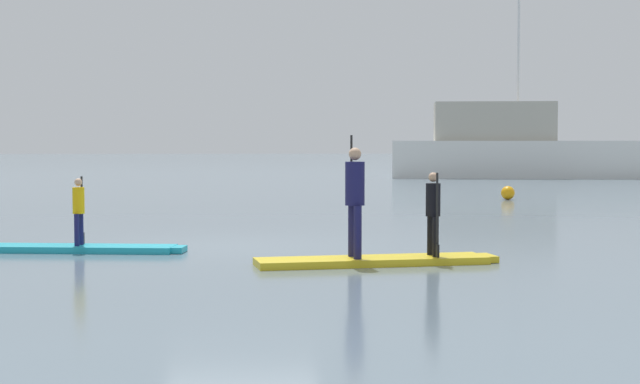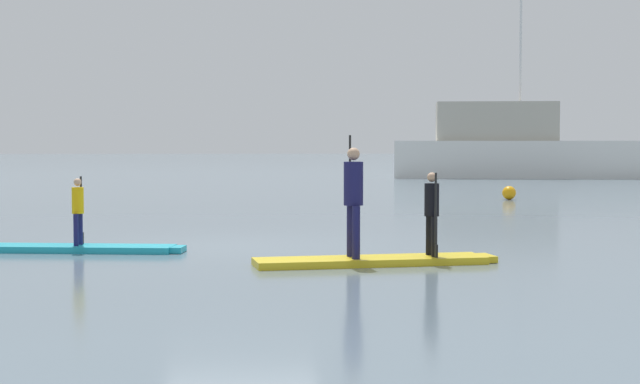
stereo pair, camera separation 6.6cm
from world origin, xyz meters
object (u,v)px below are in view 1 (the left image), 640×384
Objects in this scene: paddler_child_front at (433,209)px; fishing_boat_white_large at (516,149)px; paddleboard_far at (377,261)px; mooring_buoy_near at (508,193)px; paddler_adult at (355,195)px; paddleboard_near at (79,249)px; paddler_child_solo at (79,208)px.

fishing_boat_white_large is (10.07, 31.43, 0.58)m from paddler_child_front.
fishing_boat_white_large reaches higher than paddleboard_far.
paddler_child_front is at bearing 6.84° from paddleboard_far.
paddler_child_front is at bearing -109.18° from mooring_buoy_near.
paddleboard_far is at bearing -109.02° from fishing_boat_white_large.
paddler_adult is 33.49m from fishing_boat_white_large.
paddleboard_near is 1.97× the size of paddler_adult.
paddler_child_front is at bearing -107.76° from fishing_boat_white_large.
paddler_child_front is (5.16, -1.79, 0.08)m from paddler_child_solo.
paddler_child_solo is 5.46m from paddler_child_front.
fishing_boat_white_large is at bearing 72.24° from paddler_child_front.
paddler_child_front reaches higher than paddleboard_near.
paddler_adult is 0.13× the size of fishing_boat_white_large.
paddler_child_solo is 4.48m from paddler_adult.
paddler_child_front is (1.11, 0.13, -0.21)m from paddler_adult.
paddleboard_near is at bearing 154.79° from paddler_adult.
paddler_adult is at bearing -173.76° from paddleboard_far.
paddler_child_solo reaches higher than mooring_buoy_near.
paddleboard_far is at bearing 6.24° from paddler_adult.
paddleboard_far is 2.04× the size of paddler_adult.
paddler_adult is at bearing -25.39° from paddler_child_solo.
fishing_boat_white_large is (10.87, 31.53, 1.29)m from paddleboard_far.
paddler_child_solo reaches higher than paddleboard_near.
paddler_child_front reaches higher than paddler_child_solo.
paddleboard_near is at bearing -117.18° from fishing_boat_white_large.
mooring_buoy_near is at bearing 68.17° from paddleboard_far.
mooring_buoy_near is (-5.05, -16.99, -1.14)m from fishing_boat_white_large.
paddleboard_near is 5.50m from paddler_child_front.
paddleboard_far is 8.56× the size of mooring_buoy_near.
fishing_boat_white_large reaches higher than paddler_child_solo.
paddler_child_solo is at bearing 156.61° from paddleboard_far.
paddleboard_far is 0.27× the size of fishing_boat_white_large.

